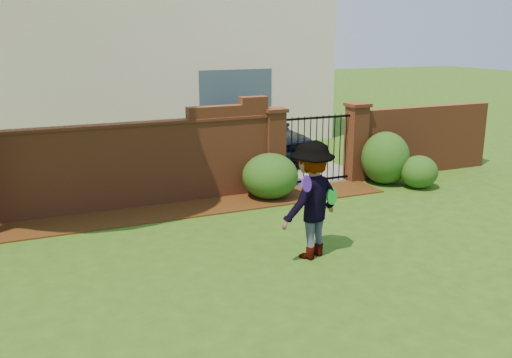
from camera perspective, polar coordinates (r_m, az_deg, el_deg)
name	(u,v)px	position (r m, az deg, el deg)	size (l,w,h in m)	color
ground	(244,274)	(8.60, -1.22, -9.57)	(80.00, 80.00, 0.01)	#2B4F13
mulch_bed	(134,216)	(11.33, -12.24, -3.70)	(11.10, 1.08, 0.03)	#351C09
brick_wall	(70,169)	(11.58, -18.29, 0.96)	(8.70, 0.31, 2.16)	brown
brick_wall_return	(422,140)	(15.02, 16.44, 3.83)	(4.00, 0.25, 1.70)	brown
pillar_left	(274,149)	(12.73, 1.80, 3.04)	(0.50, 0.50, 1.88)	brown
pillar_right	(356,142)	(13.81, 10.08, 3.74)	(0.50, 0.50, 1.88)	brown
iron_gate	(316,150)	(13.26, 6.10, 2.98)	(1.78, 0.03, 1.60)	black
driveway	(249,152)	(16.94, -0.71, 2.70)	(3.20, 8.00, 0.01)	slate
house	(132,43)	(19.65, -12.40, 13.31)	(12.40, 6.40, 6.30)	beige
car	(260,133)	(16.01, 0.40, 4.62)	(1.72, 4.26, 1.45)	black
shrub_left	(270,176)	(12.19, 1.44, 0.29)	(1.21, 1.21, 0.99)	#154414
shrub_middle	(385,158)	(13.69, 12.94, 2.09)	(1.14, 1.14, 1.25)	#154414
shrub_right	(419,172)	(13.56, 16.14, 0.69)	(0.86, 0.86, 0.76)	#154414
man	(313,201)	(8.93, 5.77, -2.18)	(1.22, 0.70, 1.90)	gray
frisbee_purple	(307,184)	(8.47, 5.13, -0.48)	(0.25, 0.25, 0.02)	#521BAB
frisbee_green	(332,196)	(9.09, 7.67, -1.71)	(0.28, 0.28, 0.03)	green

